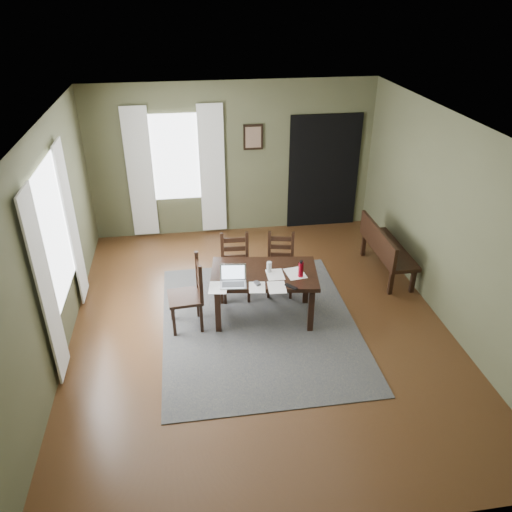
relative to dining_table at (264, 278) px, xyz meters
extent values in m
cube|color=#492C16|center=(-0.09, -0.17, -0.63)|extent=(5.00, 6.00, 0.01)
cube|color=#4D4F33|center=(-0.09, 2.83, 0.72)|extent=(5.00, 0.02, 2.70)
cube|color=#4D4F33|center=(-0.09, -3.17, 0.72)|extent=(5.00, 0.02, 2.70)
cube|color=#4D4F33|center=(-2.59, -0.17, 0.72)|extent=(0.02, 6.00, 2.70)
cube|color=#4D4F33|center=(2.41, -0.17, 0.72)|extent=(0.02, 6.00, 2.70)
cube|color=white|center=(-0.09, -0.17, 2.07)|extent=(5.00, 6.00, 0.02)
cube|color=#3F3F3F|center=(-0.09, -0.17, -0.62)|extent=(2.60, 3.20, 0.01)
cube|color=black|center=(0.00, 0.00, 0.06)|extent=(1.51, 1.03, 0.06)
cube|color=black|center=(0.00, 0.00, 0.01)|extent=(1.34, 0.86, 0.05)
cube|color=black|center=(-0.65, -0.24, -0.32)|extent=(0.08, 0.08, 0.60)
cube|color=black|center=(-0.56, 0.41, -0.32)|extent=(0.08, 0.08, 0.60)
cube|color=black|center=(0.56, -0.41, -0.32)|extent=(0.08, 0.08, 0.60)
cube|color=black|center=(0.65, 0.24, -0.32)|extent=(0.08, 0.08, 0.60)
cube|color=black|center=(-1.06, -0.07, -0.16)|extent=(0.48, 0.48, 0.04)
cube|color=black|center=(-1.26, 0.09, -0.40)|extent=(0.05, 0.05, 0.43)
cube|color=black|center=(-0.90, 0.12, -0.40)|extent=(0.05, 0.05, 0.43)
cube|color=black|center=(-1.23, -0.26, -0.40)|extent=(0.05, 0.05, 0.43)
cube|color=black|center=(-0.87, -0.24, -0.40)|extent=(0.05, 0.05, 0.43)
cube|color=black|center=(-0.88, 0.13, 0.12)|extent=(0.05, 0.05, 0.55)
cube|color=black|center=(-0.85, -0.24, 0.12)|extent=(0.05, 0.05, 0.55)
cube|color=black|center=(-0.86, -0.05, -0.03)|extent=(0.05, 0.33, 0.07)
cube|color=black|center=(-0.86, -0.05, 0.12)|extent=(0.05, 0.33, 0.07)
cube|color=black|center=(-0.86, -0.05, 0.27)|extent=(0.05, 0.33, 0.07)
cube|color=black|center=(-0.32, 0.54, -0.19)|extent=(0.44, 0.44, 0.04)
cube|color=black|center=(-0.50, 0.38, -0.41)|extent=(0.04, 0.04, 0.41)
cube|color=black|center=(-0.48, 0.72, -0.41)|extent=(0.04, 0.04, 0.41)
cube|color=black|center=(-0.16, 0.36, -0.41)|extent=(0.04, 0.04, 0.41)
cube|color=black|center=(-0.15, 0.70, -0.41)|extent=(0.04, 0.04, 0.41)
cube|color=black|center=(-0.49, 0.74, 0.08)|extent=(0.05, 0.05, 0.52)
cube|color=black|center=(-0.13, 0.72, 0.08)|extent=(0.05, 0.05, 0.52)
cube|color=black|center=(-0.31, 0.73, -0.06)|extent=(0.31, 0.04, 0.07)
cube|color=black|center=(-0.31, 0.73, 0.08)|extent=(0.31, 0.04, 0.07)
cube|color=black|center=(-0.31, 0.73, 0.22)|extent=(0.31, 0.04, 0.07)
cube|color=black|center=(0.33, 0.56, -0.21)|extent=(0.48, 0.48, 0.04)
cube|color=black|center=(0.14, 0.44, -0.42)|extent=(0.05, 0.05, 0.39)
cube|color=black|center=(0.21, 0.75, -0.42)|extent=(0.05, 0.05, 0.39)
cube|color=black|center=(0.46, 0.37, -0.42)|extent=(0.05, 0.05, 0.39)
cube|color=black|center=(0.53, 0.69, -0.42)|extent=(0.05, 0.05, 0.39)
cube|color=black|center=(0.21, 0.78, 0.05)|extent=(0.05, 0.05, 0.50)
cube|color=black|center=(0.54, 0.70, 0.05)|extent=(0.05, 0.05, 0.50)
cube|color=black|center=(0.37, 0.74, -0.08)|extent=(0.29, 0.09, 0.07)
cube|color=black|center=(0.37, 0.74, 0.05)|extent=(0.29, 0.09, 0.07)
cube|color=black|center=(0.37, 0.74, 0.18)|extent=(0.29, 0.09, 0.07)
cube|color=black|center=(2.13, 0.89, -0.21)|extent=(0.45, 1.41, 0.06)
cube|color=black|center=(2.30, 0.28, -0.43)|extent=(0.06, 0.06, 0.39)
cube|color=black|center=(1.96, 0.28, -0.43)|extent=(0.06, 0.06, 0.39)
cube|color=black|center=(2.30, 1.50, -0.43)|extent=(0.06, 0.06, 0.39)
cube|color=black|center=(1.96, 1.50, -0.43)|extent=(0.06, 0.06, 0.39)
cube|color=black|center=(1.93, 0.89, 0.00)|extent=(0.05, 1.41, 0.34)
cube|color=#B7B7BC|center=(-0.44, -0.26, 0.10)|extent=(0.36, 0.27, 0.02)
cube|color=#B7B7BC|center=(-0.43, -0.14, 0.21)|extent=(0.34, 0.09, 0.22)
cube|color=silver|center=(-0.43, -0.14, 0.21)|extent=(0.30, 0.07, 0.18)
cube|color=#3F3F42|center=(-0.44, -0.27, 0.11)|extent=(0.30, 0.17, 0.00)
cube|color=#3F3F42|center=(-0.14, -0.29, 0.10)|extent=(0.08, 0.11, 0.03)
cube|color=black|center=(0.28, -0.42, 0.10)|extent=(0.15, 0.17, 0.02)
cylinder|color=silver|center=(0.07, 0.00, 0.16)|extent=(0.08, 0.08, 0.15)
cylinder|color=#A10C1F|center=(0.46, -0.18, 0.19)|extent=(0.07, 0.07, 0.20)
cylinder|color=black|center=(0.46, -0.18, 0.31)|extent=(0.04, 0.04, 0.03)
cube|color=white|center=(-0.64, -0.29, 0.09)|extent=(0.27, 0.33, 0.00)
cube|color=white|center=(0.10, -0.39, 0.09)|extent=(0.24, 0.31, 0.00)
cube|color=white|center=(0.13, -0.09, 0.09)|extent=(0.22, 0.29, 0.00)
cube|color=white|center=(0.40, -0.09, 0.09)|extent=(0.28, 0.34, 0.00)
cube|color=white|center=(-0.15, -0.36, 0.09)|extent=(0.24, 0.29, 0.00)
cube|color=white|center=(-2.56, 0.03, 0.82)|extent=(0.01, 1.30, 1.70)
cube|color=white|center=(-1.09, 2.80, 0.82)|extent=(1.00, 0.01, 1.50)
cube|color=silver|center=(-2.53, -0.79, 0.57)|extent=(0.03, 0.48, 2.30)
cube|color=silver|center=(-2.53, 0.85, 0.57)|extent=(0.03, 0.48, 2.30)
cube|color=silver|center=(-1.71, 2.77, 0.57)|extent=(0.44, 0.03, 2.30)
cube|color=silver|center=(-0.47, 2.77, 0.57)|extent=(0.44, 0.03, 2.30)
cube|color=black|center=(0.26, 2.80, 1.12)|extent=(0.34, 0.03, 0.44)
cube|color=brown|center=(0.26, 2.78, 1.12)|extent=(0.27, 0.01, 0.36)
cube|color=black|center=(1.56, 2.80, 0.42)|extent=(1.30, 0.03, 2.10)
camera|label=1|loc=(-0.95, -5.62, 3.50)|focal=35.00mm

